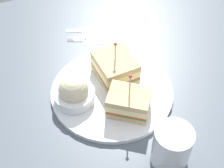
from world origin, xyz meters
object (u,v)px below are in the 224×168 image
at_px(drink_glass, 171,148).
at_px(coleslaw_bowl, 74,92).
at_px(napkin, 99,35).
at_px(fork, 84,39).
at_px(plate, 112,91).
at_px(knife, 86,30).
at_px(sandwich_half_back, 129,102).
at_px(sandwich_half_front, 115,67).

bearing_deg(drink_glass, coleslaw_bowl, 29.23).
bearing_deg(coleslaw_bowl, napkin, -34.97).
bearing_deg(fork, plate, 176.90).
xyz_separation_m(fork, knife, (0.04, -0.02, 0.00)).
height_order(sandwich_half_back, fork, sandwich_half_back).
bearing_deg(sandwich_half_back, sandwich_half_front, -9.20).
height_order(napkin, fork, fork).
height_order(sandwich_half_back, coleslaw_bowl, sandwich_half_back).
bearing_deg(plate, drink_glass, -171.67).
xyz_separation_m(plate, fork, (0.21, -0.01, -0.00)).
distance_m(coleslaw_bowl, knife, 0.27).
relative_size(plate, fork, 2.35).
height_order(coleslaw_bowl, drink_glass, drink_glass).
distance_m(coleslaw_bowl, napkin, 0.26).
bearing_deg(napkin, drink_glass, 176.58).
relative_size(sandwich_half_back, napkin, 1.23).
bearing_deg(fork, sandwich_half_back, 179.36).
relative_size(sandwich_half_front, fork, 0.85).
bearing_deg(knife, sandwich_half_front, 178.85).
bearing_deg(sandwich_half_front, knife, -1.15).
height_order(sandwich_half_front, fork, sandwich_half_front).
bearing_deg(fork, knife, -28.00).
bearing_deg(coleslaw_bowl, fork, -26.30).
xyz_separation_m(coleslaw_bowl, drink_glass, (-0.22, -0.12, 0.01)).
bearing_deg(sandwich_half_front, coleslaw_bowl, 105.07).
distance_m(plate, fork, 0.21).
xyz_separation_m(plate, sandwich_half_front, (0.04, -0.03, 0.03)).
xyz_separation_m(sandwich_half_back, knife, (0.32, -0.02, -0.04)).
bearing_deg(plate, fork, -3.10).
relative_size(plate, sandwich_half_back, 2.55).
xyz_separation_m(sandwich_half_front, fork, (0.17, 0.01, -0.04)).
bearing_deg(sandwich_half_back, knife, -3.93).
distance_m(sandwich_half_back, drink_glass, 0.14).
xyz_separation_m(drink_glass, fork, (0.42, 0.02, -0.04)).
relative_size(sandwich_half_front, coleslaw_bowl, 1.10).
bearing_deg(sandwich_half_front, napkin, -9.44).
height_order(fork, knife, same).
height_order(plate, sandwich_half_back, sandwich_half_back).
distance_m(sandwich_half_back, coleslaw_bowl, 0.13).
xyz_separation_m(napkin, fork, (-0.00, 0.04, 0.00)).
bearing_deg(fork, napkin, -86.71).
height_order(sandwich_half_front, knife, sandwich_half_front).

